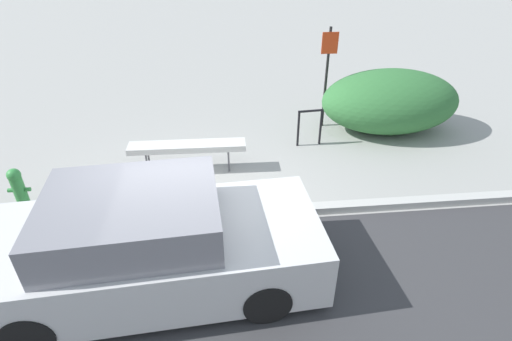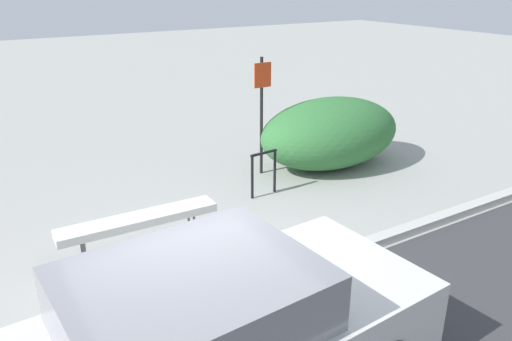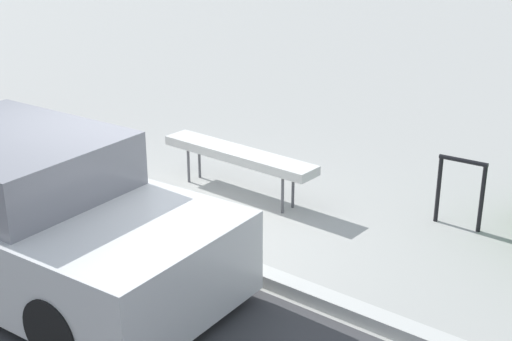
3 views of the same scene
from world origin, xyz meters
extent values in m
plane|color=#9E9E99|center=(0.00, 0.00, 0.00)|extent=(60.00, 60.00, 0.00)
cube|color=#B7B7B2|center=(0.00, 0.00, 0.07)|extent=(60.00, 0.20, 0.13)
cylinder|color=#515156|center=(-0.89, 1.47, 0.24)|extent=(0.04, 0.04, 0.48)
cylinder|color=#515156|center=(0.67, 1.44, 0.24)|extent=(0.04, 0.04, 0.48)
cylinder|color=#515156|center=(-0.89, 1.68, 0.24)|extent=(0.04, 0.04, 0.48)
cylinder|color=#515156|center=(0.67, 1.65, 0.24)|extent=(0.04, 0.04, 0.48)
cube|color=silver|center=(-0.11, 1.56, 0.54)|extent=(2.24, 0.42, 0.12)
cylinder|color=black|center=(2.21, 2.37, 0.40)|extent=(0.05, 0.05, 0.80)
cylinder|color=black|center=(2.71, 2.41, 0.40)|extent=(0.05, 0.05, 0.80)
cylinder|color=black|center=(2.46, 2.39, 0.80)|extent=(0.55, 0.09, 0.05)
cylinder|color=black|center=(2.99, 3.32, 1.15)|extent=(0.06, 0.06, 2.30)
cube|color=red|center=(2.99, 3.28, 1.97)|extent=(0.36, 0.02, 0.46)
cylinder|color=#338C3F|center=(-2.88, 0.63, 0.30)|extent=(0.20, 0.20, 0.60)
sphere|color=#338C3F|center=(-2.88, 0.63, 0.66)|extent=(0.22, 0.22, 0.22)
cylinder|color=#338C3F|center=(-3.02, 0.63, 0.36)|extent=(0.08, 0.07, 0.07)
cylinder|color=#338C3F|center=(-2.74, 0.63, 0.36)|extent=(0.08, 0.07, 0.07)
ellipsoid|color=#337038|center=(4.43, 2.96, 0.71)|extent=(3.13, 1.97, 1.41)
cylinder|color=black|center=(0.87, -0.38, 0.30)|extent=(0.61, 0.22, 0.60)
cylinder|color=black|center=(0.98, -2.04, 0.30)|extent=(0.61, 0.22, 0.60)
cylinder|color=black|center=(-1.81, -0.56, 0.30)|extent=(0.61, 0.22, 0.60)
cylinder|color=black|center=(-1.70, -2.22, 0.30)|extent=(0.61, 0.22, 0.60)
cube|color=silver|center=(-0.41, -1.30, 0.52)|extent=(4.44, 2.08, 0.79)
cube|color=gray|center=(-0.59, -1.31, 1.17)|extent=(2.18, 1.75, 0.55)
camera|label=1|loc=(0.53, -5.25, 4.17)|focal=28.00mm
camera|label=2|loc=(-1.94, -4.57, 3.70)|focal=35.00mm
camera|label=3|loc=(5.24, -4.87, 3.53)|focal=50.00mm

